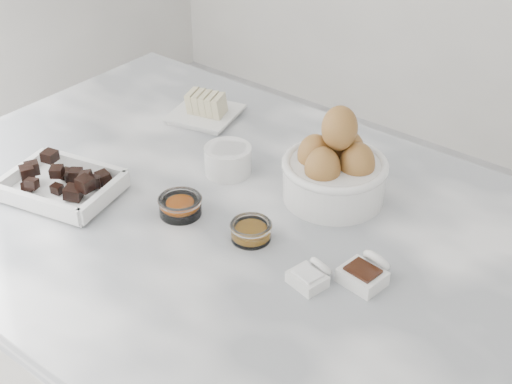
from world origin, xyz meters
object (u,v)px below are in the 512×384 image
Objects in this scene: chocolate_dish at (62,183)px; zest_bowl at (180,205)px; egg_bowl at (335,169)px; butter_plate at (204,109)px; honey_bowl at (251,231)px; salt_spoon at (311,276)px; sugar_ramekin at (228,159)px; vanilla_spoon at (366,272)px.

zest_bowl is (0.20, 0.08, -0.00)m from chocolate_dish.
egg_bowl is (0.37, 0.28, 0.03)m from chocolate_dish.
zest_bowl is (0.20, -0.28, -0.00)m from butter_plate.
salt_spoon reaches higher than honey_bowl.
honey_bowl is at bearing -38.01° from butter_plate.
sugar_ramekin is (0.17, -0.13, 0.01)m from butter_plate.
egg_bowl is at bearing 135.64° from vanilla_spoon.
vanilla_spoon is at bearing 13.79° from chocolate_dish.
egg_bowl is (0.37, -0.08, 0.04)m from butter_plate.
zest_bowl is 0.91× the size of vanilla_spoon.
chocolate_dish reaches higher than honey_bowl.
honey_bowl is 0.83× the size of vanilla_spoon.
zest_bowl is at bearing 178.21° from salt_spoon.
sugar_ramekin is at bearing -165.16° from egg_bowl.
butter_plate is at bearing 167.77° from egg_bowl.
sugar_ramekin is 0.20m from egg_bowl.
salt_spoon is at bearing -28.34° from sugar_ramekin.
salt_spoon is at bearing -1.79° from zest_bowl.
salt_spoon is (0.29, -0.16, -0.01)m from sugar_ramekin.
egg_bowl is at bearing 49.48° from zest_bowl.
sugar_ramekin is at bearing -36.76° from butter_plate.
butter_plate is 0.22m from sugar_ramekin.
butter_plate reaches higher than salt_spoon.
honey_bowl is at bearing -101.59° from egg_bowl.
chocolate_dish is at bearing -142.50° from egg_bowl.
egg_bowl is at bearing 14.84° from sugar_ramekin.
egg_bowl is at bearing -12.23° from butter_plate.
egg_bowl is 2.58× the size of salt_spoon.
zest_bowl is at bearing 22.92° from chocolate_dish.
butter_plate is at bearing 143.24° from sugar_ramekin.
zest_bowl is at bearing -172.15° from vanilla_spoon.
vanilla_spoon reaches higher than zest_bowl.
butter_plate is 0.54m from salt_spoon.
honey_bowl is (0.33, 0.10, -0.01)m from chocolate_dish.
sugar_ramekin is 0.47× the size of egg_bowl.
egg_bowl is 2.22× the size of vanilla_spoon.
salt_spoon is (0.46, -0.29, -0.01)m from butter_plate.
vanilla_spoon is (0.35, -0.10, -0.01)m from sugar_ramekin.
vanilla_spoon is at bearing 7.85° from zest_bowl.
egg_bowl reaches higher than vanilla_spoon.
butter_plate is 0.57m from vanilla_spoon.
vanilla_spoon is (0.52, 0.13, -0.01)m from chocolate_dish.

